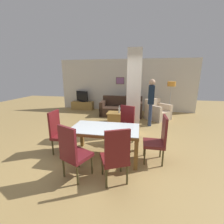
{
  "coord_description": "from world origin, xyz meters",
  "views": [
    {
      "loc": [
        0.77,
        -3.2,
        1.95
      ],
      "look_at": [
        0.0,
        0.91,
        0.88
      ],
      "focal_mm": 24.0,
      "sensor_mm": 36.0,
      "label": 1
    }
  ],
  "objects_px": {
    "sofa": "(121,109)",
    "dining_chair_head_right": "(158,138)",
    "armchair": "(157,112)",
    "tv_stand": "(83,105)",
    "tv_screen": "(82,96)",
    "dining_chair_head_left": "(59,131)",
    "standing_person": "(151,99)",
    "floor_lamp": "(171,87)",
    "bottle": "(119,110)",
    "dining_chair_near_left": "(73,151)",
    "dining_chair_far_right": "(125,124)",
    "dining_chair_near_right": "(116,155)",
    "coffee_table": "(116,117)",
    "dining_table": "(105,134)"
  },
  "relations": [
    {
      "from": "sofa",
      "to": "dining_chair_head_right",
      "type": "bearing_deg",
      "value": 108.81
    },
    {
      "from": "armchair",
      "to": "tv_stand",
      "type": "relative_size",
      "value": 1.0
    },
    {
      "from": "tv_screen",
      "to": "dining_chair_head_left",
      "type": "bearing_deg",
      "value": 127.23
    },
    {
      "from": "sofa",
      "to": "standing_person",
      "type": "bearing_deg",
      "value": 135.38
    },
    {
      "from": "floor_lamp",
      "to": "standing_person",
      "type": "distance_m",
      "value": 2.05
    },
    {
      "from": "armchair",
      "to": "dining_chair_head_right",
      "type": "bearing_deg",
      "value": 38.9
    },
    {
      "from": "sofa",
      "to": "bottle",
      "type": "bearing_deg",
      "value": 92.55
    },
    {
      "from": "dining_chair_near_left",
      "to": "standing_person",
      "type": "xyz_separation_m",
      "value": [
        1.59,
        3.41,
        0.46
      ]
    },
    {
      "from": "dining_chair_head_right",
      "to": "bottle",
      "type": "distance_m",
      "value": 2.9
    },
    {
      "from": "dining_chair_far_right",
      "to": "dining_chair_near_right",
      "type": "relative_size",
      "value": 1.0
    },
    {
      "from": "dining_chair_head_right",
      "to": "standing_person",
      "type": "bearing_deg",
      "value": 0.5
    },
    {
      "from": "armchair",
      "to": "sofa",
      "type": "bearing_deg",
      "value": -56.95
    },
    {
      "from": "dining_chair_head_right",
      "to": "armchair",
      "type": "xyz_separation_m",
      "value": [
        0.34,
        3.45,
        -0.26
      ]
    },
    {
      "from": "sofa",
      "to": "bottle",
      "type": "xyz_separation_m",
      "value": [
        0.05,
        -1.15,
        0.23
      ]
    },
    {
      "from": "dining_chair_near_left",
      "to": "bottle",
      "type": "relative_size",
      "value": 3.6
    },
    {
      "from": "tv_stand",
      "to": "floor_lamp",
      "type": "bearing_deg",
      "value": -4.26
    },
    {
      "from": "standing_person",
      "to": "dining_chair_near_left",
      "type": "bearing_deg",
      "value": 159.62
    },
    {
      "from": "dining_chair_far_right",
      "to": "dining_chair_head_right",
      "type": "distance_m",
      "value": 1.18
    },
    {
      "from": "sofa",
      "to": "floor_lamp",
      "type": "bearing_deg",
      "value": -167.69
    },
    {
      "from": "coffee_table",
      "to": "bottle",
      "type": "relative_size",
      "value": 2.25
    },
    {
      "from": "dining_chair_near_left",
      "to": "armchair",
      "type": "height_order",
      "value": "dining_chair_near_left"
    },
    {
      "from": "sofa",
      "to": "dining_table",
      "type": "bearing_deg",
      "value": 91.13
    },
    {
      "from": "dining_chair_near_right",
      "to": "sofa",
      "type": "relative_size",
      "value": 0.55
    },
    {
      "from": "armchair",
      "to": "tv_screen",
      "type": "xyz_separation_m",
      "value": [
        -3.94,
        1.17,
        0.43
      ]
    },
    {
      "from": "armchair",
      "to": "tv_stand",
      "type": "height_order",
      "value": "armchair"
    },
    {
      "from": "dining_chair_head_left",
      "to": "dining_chair_near_right",
      "type": "bearing_deg",
      "value": 61.18
    },
    {
      "from": "dining_chair_far_right",
      "to": "coffee_table",
      "type": "height_order",
      "value": "dining_chair_far_right"
    },
    {
      "from": "dining_chair_head_left",
      "to": "tv_screen",
      "type": "height_order",
      "value": "dining_chair_head_left"
    },
    {
      "from": "armchair",
      "to": "floor_lamp",
      "type": "relative_size",
      "value": 0.75
    },
    {
      "from": "dining_chair_head_right",
      "to": "tv_stand",
      "type": "distance_m",
      "value": 5.87
    },
    {
      "from": "dining_chair_near_right",
      "to": "tv_stand",
      "type": "xyz_separation_m",
      "value": [
        -2.78,
        5.48,
        -0.34
      ]
    },
    {
      "from": "floor_lamp",
      "to": "dining_chair_near_left",
      "type": "bearing_deg",
      "value": -116.76
    },
    {
      "from": "coffee_table",
      "to": "standing_person",
      "type": "relative_size",
      "value": 0.38
    },
    {
      "from": "dining_chair_head_right",
      "to": "standing_person",
      "type": "distance_m",
      "value": 2.57
    },
    {
      "from": "tv_screen",
      "to": "dining_chair_near_right",
      "type": "bearing_deg",
      "value": 139.42
    },
    {
      "from": "bottle",
      "to": "standing_person",
      "type": "height_order",
      "value": "standing_person"
    },
    {
      "from": "dining_chair_near_right",
      "to": "dining_chair_near_left",
      "type": "height_order",
      "value": "same"
    },
    {
      "from": "dining_chair_near_right",
      "to": "dining_chair_head_right",
      "type": "bearing_deg",
      "value": 21.93
    },
    {
      "from": "dining_table",
      "to": "dining_chair_far_right",
      "type": "xyz_separation_m",
      "value": [
        0.4,
        0.86,
        -0.02
      ]
    },
    {
      "from": "armchair",
      "to": "dining_chair_near_left",
      "type": "bearing_deg",
      "value": 20.29
    },
    {
      "from": "dining_chair_head_left",
      "to": "dining_chair_near_right",
      "type": "xyz_separation_m",
      "value": [
        1.57,
        -0.86,
        0.0
      ]
    },
    {
      "from": "dining_chair_near_right",
      "to": "coffee_table",
      "type": "height_order",
      "value": "dining_chair_near_right"
    },
    {
      "from": "dining_chair_far_right",
      "to": "sofa",
      "type": "relative_size",
      "value": 0.55
    },
    {
      "from": "dining_table",
      "to": "dining_chair_near_right",
      "type": "xyz_separation_m",
      "value": [
        0.4,
        -0.86,
        -0.02
      ]
    },
    {
      "from": "sofa",
      "to": "armchair",
      "type": "height_order",
      "value": "sofa"
    },
    {
      "from": "dining_chair_head_right",
      "to": "sofa",
      "type": "bearing_deg",
      "value": 18.81
    },
    {
      "from": "dining_chair_head_right",
      "to": "sofa",
      "type": "height_order",
      "value": "dining_chair_head_right"
    },
    {
      "from": "bottle",
      "to": "dining_chair_near_right",
      "type": "bearing_deg",
      "value": -83.14
    },
    {
      "from": "dining_chair_head_left",
      "to": "standing_person",
      "type": "bearing_deg",
      "value": 136.98
    },
    {
      "from": "dining_chair_near_left",
      "to": "tv_screen",
      "type": "height_order",
      "value": "dining_chair_near_left"
    }
  ]
}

